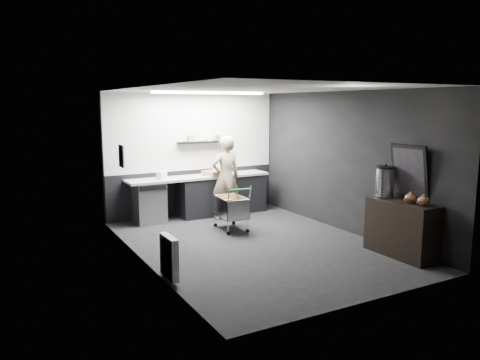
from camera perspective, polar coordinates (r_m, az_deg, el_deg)
floor at (r=8.33m, az=1.94°, el=-7.86°), size 5.50×5.50×0.00m
ceiling at (r=7.97m, az=2.05°, el=11.04°), size 5.50×5.50×0.00m
wall_back at (r=10.48m, az=-5.74°, el=3.18°), size 5.50×0.00×5.50m
wall_front at (r=5.88m, az=15.86°, el=-1.90°), size 5.50×0.00×5.50m
wall_left at (r=7.23m, az=-11.75°, el=0.30°), size 0.00×5.50×5.50m
wall_right at (r=9.22m, az=12.75°, el=2.16°), size 0.00×5.50×5.50m
kitchen_wall_panel at (r=10.42m, az=-5.74°, el=5.90°), size 3.95×0.02×1.70m
dado_panel at (r=10.58m, az=-5.62°, el=-1.41°), size 3.95×0.02×1.00m
floating_shelf at (r=10.41m, az=-4.46°, el=4.65°), size 1.20×0.22×0.04m
wall_clock at (r=11.02m, az=1.02°, el=7.69°), size 0.20×0.03×0.20m
poster at (r=8.45m, az=-14.27°, el=2.85°), size 0.02×0.30×0.40m
poster_red_band at (r=8.45m, az=-14.26°, el=3.32°), size 0.02×0.22×0.10m
radiator at (r=6.65m, az=-8.63°, el=-9.27°), size 0.10×0.50×0.60m
ceiling_strip at (r=9.60m, az=-3.72°, el=10.54°), size 2.40×0.20×0.04m
prep_counter at (r=10.37m, az=-4.25°, el=-1.86°), size 3.20×0.61×0.90m
person at (r=10.01m, az=-1.74°, el=0.31°), size 0.66×0.43×1.79m
shopping_cart at (r=9.18m, az=-1.12°, el=-3.52°), size 0.53×0.84×0.89m
sideboard at (r=8.05m, az=19.00°, el=-4.74°), size 0.52×1.21×1.81m
fire_extinguisher at (r=7.02m, az=-8.90°, el=-9.15°), size 0.16×0.16×0.51m
cardboard_box at (r=10.33m, az=-3.02°, el=0.89°), size 0.60×0.52×0.10m
pink_tub at (r=10.40m, az=-2.79°, el=1.25°), size 0.21×0.21×0.21m
white_container at (r=9.86m, az=-9.51°, el=0.54°), size 0.22×0.20×0.16m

